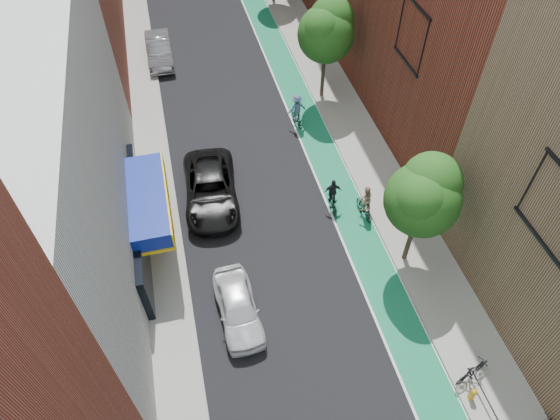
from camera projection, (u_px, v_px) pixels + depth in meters
bike_lane at (291, 83)px, 34.96m from camera, size 2.00×68.00×0.01m
sidewalk_left at (147, 103)px, 33.31m from camera, size 2.00×68.00×0.15m
sidewalk_right at (325, 78)px, 35.31m from camera, size 3.00×68.00×0.15m
building_left_white at (14, 175)px, 20.36m from camera, size 8.00×20.00×12.00m
tree_near at (424, 195)px, 21.47m from camera, size 3.40×3.36×6.42m
tree_mid at (327, 30)px, 30.29m from camera, size 3.55×3.53×6.74m
parked_car_white at (238, 307)px, 22.27m from camera, size 1.91×4.41×1.48m
parked_car_black at (211, 189)px, 27.00m from camera, size 3.28×6.24×1.68m
parked_car_silver at (159, 50)px, 36.34m from camera, size 1.76×4.98×1.64m
cyclist_lane_near at (365, 204)px, 26.30m from camera, size 0.86×1.75×1.97m
cyclist_lane_mid at (333, 198)px, 26.75m from camera, size 0.97×1.96×1.93m
cyclist_lane_far at (297, 111)px, 31.25m from camera, size 1.27×1.67×2.17m
parked_bike_mid at (473, 371)px, 20.37m from camera, size 1.88×1.04×1.09m
fire_hydrant at (473, 394)px, 19.90m from camera, size 0.25×0.25×0.71m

